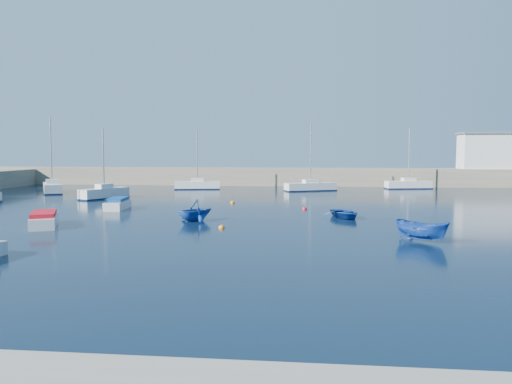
# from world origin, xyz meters

# --- Properties ---
(ground) EXTENTS (220.00, 220.00, 0.00)m
(ground) POSITION_xyz_m (0.00, 0.00, 0.00)
(ground) COLOR black
(ground) RESTS_ON ground
(back_wall) EXTENTS (96.00, 4.50, 2.60)m
(back_wall) POSITION_xyz_m (0.00, 46.00, 1.30)
(back_wall) COLOR gray
(back_wall) RESTS_ON ground
(harbor_office) EXTENTS (10.00, 4.00, 5.00)m
(harbor_office) POSITION_xyz_m (30.00, 46.00, 5.10)
(harbor_office) COLOR silver
(harbor_office) RESTS_ON back_wall
(sailboat_3) EXTENTS (4.11, 5.81, 7.73)m
(sailboat_3) POSITION_xyz_m (-19.21, 22.88, 0.64)
(sailboat_3) COLOR silver
(sailboat_3) RESTS_ON ground
(sailboat_4) EXTENTS (5.32, 7.15, 9.38)m
(sailboat_4) POSITION_xyz_m (-28.79, 29.61, 0.66)
(sailboat_4) COLOR silver
(sailboat_4) RESTS_ON ground
(sailboat_5) EXTENTS (6.25, 2.77, 8.03)m
(sailboat_5) POSITION_xyz_m (-11.96, 36.84, 0.61)
(sailboat_5) COLOR silver
(sailboat_5) RESTS_ON ground
(sailboat_6) EXTENTS (6.90, 4.40, 8.77)m
(sailboat_6) POSITION_xyz_m (3.30, 35.78, 0.58)
(sailboat_6) COLOR silver
(sailboat_6) RESTS_ON ground
(sailboat_7) EXTENTS (6.45, 3.02, 8.25)m
(sailboat_7) POSITION_xyz_m (16.71, 40.71, 0.61)
(sailboat_7) COLOR silver
(sailboat_7) RESTS_ON ground
(motorboat_0) EXTENTS (3.40, 4.85, 1.03)m
(motorboat_0) POSITION_xyz_m (-15.30, 3.26, 0.48)
(motorboat_0) COLOR silver
(motorboat_0) RESTS_ON ground
(motorboat_1) EXTENTS (1.93, 4.33, 1.03)m
(motorboat_1) POSITION_xyz_m (-14.06, 13.63, 0.48)
(motorboat_1) COLOR silver
(motorboat_1) RESTS_ON ground
(motorboat_2) EXTENTS (4.91, 5.27, 1.10)m
(motorboat_2) POSITION_xyz_m (-19.82, 25.77, 0.52)
(motorboat_2) COLOR silver
(motorboat_2) RESTS_ON ground
(dinghy_center) EXTENTS (3.68, 4.23, 0.73)m
(dinghy_center) POSITION_xyz_m (5.88, 9.83, 0.37)
(dinghy_center) COLOR #153E95
(dinghy_center) RESTS_ON ground
(dinghy_left) EXTENTS (4.00, 4.03, 1.61)m
(dinghy_left) POSITION_xyz_m (-5.41, 6.83, 0.80)
(dinghy_left) COLOR #153E95
(dinghy_left) RESTS_ON ground
(dinghy_right) EXTENTS (3.33, 3.06, 1.27)m
(dinghy_right) POSITION_xyz_m (9.59, 0.05, 0.64)
(dinghy_right) COLOR #153E95
(dinghy_right) RESTS_ON ground
(buoy_0) EXTENTS (0.44, 0.44, 0.44)m
(buoy_0) POSITION_xyz_m (-2.84, 3.72, 0.00)
(buoy_0) COLOR orange
(buoy_0) RESTS_ON ground
(buoy_1) EXTENTS (0.45, 0.45, 0.45)m
(buoy_1) POSITION_xyz_m (2.69, 15.24, 0.00)
(buoy_1) COLOR red
(buoy_1) RESTS_ON ground
(buoy_3) EXTENTS (0.48, 0.48, 0.48)m
(buoy_3) POSITION_xyz_m (-4.55, 19.76, 0.00)
(buoy_3) COLOR orange
(buoy_3) RESTS_ON ground
(buoy_5) EXTENTS (0.42, 0.42, 0.42)m
(buoy_5) POSITION_xyz_m (9.21, 1.30, 0.00)
(buoy_5) COLOR orange
(buoy_5) RESTS_ON ground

